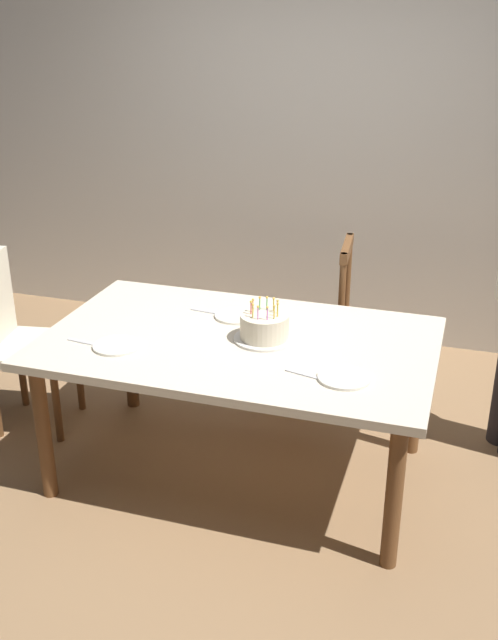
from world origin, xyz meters
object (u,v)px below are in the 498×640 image
Objects in this scene: plate_near_celebrant at (117,346)px; chair_spindle_back at (313,324)px; dining_table at (239,353)px; birthday_cake at (264,328)px; plate_near_guest at (344,378)px; chair_upholstered at (16,333)px; plate_far_side at (237,316)px.

plate_near_celebrant is 0.23× the size of chair_spindle_back.
dining_table is 0.18m from birthday_cake.
plate_near_celebrant is at bearing -120.29° from chair_spindle_back.
birthday_cake is 0.67m from plate_near_celebrant.
plate_near_guest is at bearing -32.79° from birthday_cake.
chair_spindle_back is at bearing 79.62° from dining_table.
plate_near_celebrant is 0.89m from chair_upholstered.
plate_near_celebrant is at bearing -23.92° from chair_upholstered.
plate_near_celebrant is at bearing -155.96° from birthday_cake.
chair_spindle_back is at bearing 27.91° from chair_upholstered.
plate_near_guest is 1.21m from chair_spindle_back.
chair_spindle_back is 1.00× the size of chair_upholstered.
plate_far_side is at bearing -111.74° from chair_spindle_back.
dining_table is 8.12× the size of plate_far_side.
plate_far_side is (0.40, 0.49, 0.00)m from plate_near_celebrant.
chair_upholstered is at bearing 175.31° from dining_table.
chair_spindle_back and chair_upholstered have the same top height.
plate_near_celebrant is 1.03m from plate_near_guest.
dining_table is 0.55m from plate_near_celebrant.
chair_upholstered is at bearing 156.08° from plate_near_celebrant.
plate_near_guest is at bearing 0.00° from plate_near_celebrant.
chair_spindle_back is at bearing 108.70° from plate_near_guest.
plate_far_side is at bearing 141.88° from plate_near_guest.
dining_table is at bearing -4.69° from chair_upholstered.
chair_upholstered reaches higher than birthday_cake.
chair_spindle_back reaches higher than plate_far_side.
plate_near_celebrant and plate_near_guest have the same top height.
chair_upholstered is at bearing -173.29° from plate_far_side.
plate_near_celebrant is 1.32m from chair_spindle_back.
plate_far_side is (-0.09, 0.25, 0.08)m from dining_table.
dining_table is 8.12× the size of plate_near_celebrant.
chair_spindle_back reaches higher than birthday_cake.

